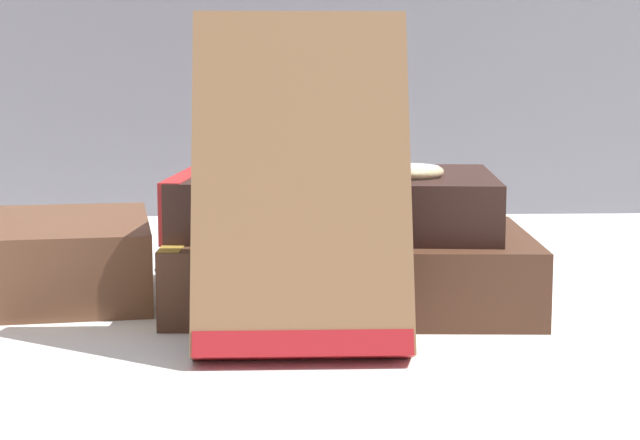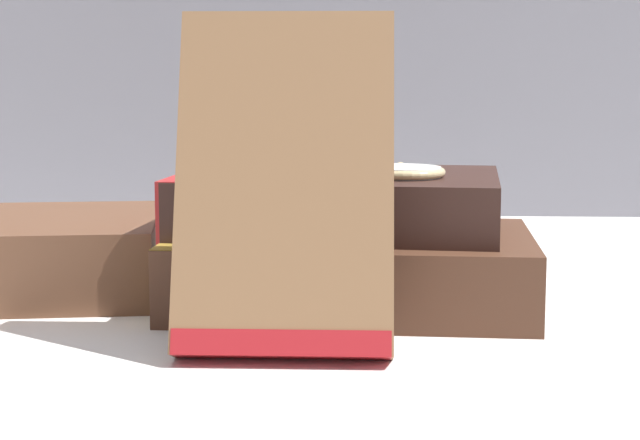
{
  "view_description": "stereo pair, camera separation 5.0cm",
  "coord_description": "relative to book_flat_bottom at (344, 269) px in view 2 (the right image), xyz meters",
  "views": [
    {
      "loc": [
        -0.04,
        -0.58,
        0.14
      ],
      "look_at": [
        -0.01,
        0.02,
        0.05
      ],
      "focal_mm": 60.0,
      "sensor_mm": 36.0,
      "label": 1
    },
    {
      "loc": [
        0.01,
        -0.58,
        0.14
      ],
      "look_at": [
        -0.01,
        0.02,
        0.05
      ],
      "focal_mm": 60.0,
      "sensor_mm": 36.0,
      "label": 2
    }
  ],
  "objects": [
    {
      "name": "reading_glasses",
      "position": [
        -0.08,
        0.12,
        -0.02
      ],
      "size": [
        0.1,
        0.07,
        0.0
      ],
      "rotation": [
        0.0,
        0.0,
        0.4
      ],
      "color": "black",
      "rests_on": "ground_plane"
    },
    {
      "name": "pocket_watch",
      "position": [
        0.03,
        -0.0,
        0.06
      ],
      "size": [
        0.05,
        0.05,
        0.01
      ],
      "color": "white",
      "rests_on": "book_flat_top"
    },
    {
      "name": "book_flat_top",
      "position": [
        -0.01,
        0.01,
        0.04
      ],
      "size": [
        0.19,
        0.15,
        0.03
      ],
      "rotation": [
        0.0,
        0.0,
        -0.1
      ],
      "color": "#331E19",
      "rests_on": "book_flat_bottom"
    },
    {
      "name": "book_flat_bottom",
      "position": [
        0.0,
        0.0,
        0.0
      ],
      "size": [
        0.21,
        0.15,
        0.04
      ],
      "rotation": [
        0.0,
        0.0,
        -0.05
      ],
      "color": "#4C2D1E",
      "rests_on": "ground_plane"
    },
    {
      "name": "ground_plane",
      "position": [
        -0.0,
        -0.03,
        -0.02
      ],
      "size": [
        3.0,
        3.0,
        0.0
      ],
      "primitive_type": "plane",
      "color": "silver"
    },
    {
      "name": "book_leaning_front",
      "position": [
        -0.03,
        -0.1,
        0.06
      ],
      "size": [
        0.1,
        0.07,
        0.16
      ],
      "rotation": [
        -0.34,
        0.0,
        0.0
      ],
      "color": "brown",
      "rests_on": "ground_plane"
    }
  ]
}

